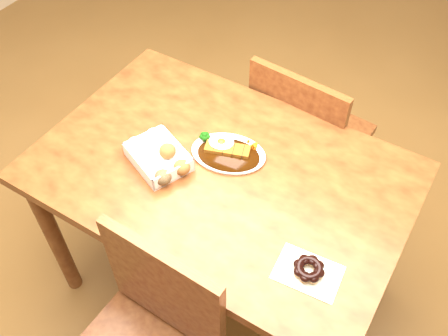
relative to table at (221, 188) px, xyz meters
The scene contains 6 objects.
ground 0.65m from the table, ahead, with size 6.00×6.00×0.00m, color brown.
table is the anchor object (origin of this frame).
chair_far 0.57m from the table, 81.47° to the left, with size 0.45×0.45×0.87m.
katsu_curry_plate 0.13m from the table, 103.95° to the left, with size 0.28×0.23×0.05m.
donut_box 0.24m from the table, 157.23° to the right, with size 0.24×0.22×0.06m.
pon_de_ring 0.46m from the table, 25.73° to the right, with size 0.19×0.14×0.03m.
Camera 1 is at (0.56, -0.89, 1.97)m, focal length 40.00 mm.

